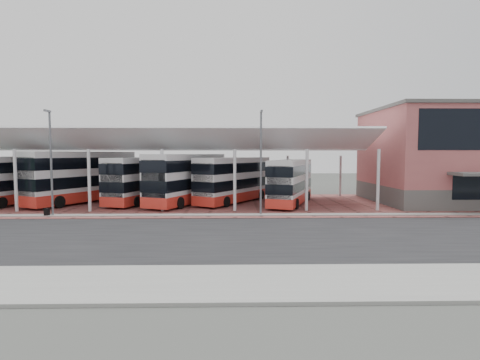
{
  "coord_description": "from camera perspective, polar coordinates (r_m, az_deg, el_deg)",
  "views": [
    {
      "loc": [
        -0.16,
        -22.44,
        4.8
      ],
      "look_at": [
        0.4,
        6.85,
        2.75
      ],
      "focal_mm": 28.0,
      "sensor_mm": 36.0,
      "label": 1
    }
  ],
  "objects": [
    {
      "name": "forecourt",
      "position": [
        35.82,
        2.37,
        -3.65
      ],
      "size": [
        72.0,
        16.0,
        0.06
      ],
      "primitive_type": "cube",
      "color": "brown",
      "rests_on": "ground"
    },
    {
      "name": "terminal",
      "position": [
        43.11,
        31.45,
        3.23
      ],
      "size": [
        18.4,
        14.4,
        9.25
      ],
      "color": "#54524F",
      "rests_on": "ground"
    },
    {
      "name": "lamp_east",
      "position": [
        28.8,
        3.21,
        3.12
      ],
      "size": [
        0.16,
        0.9,
        8.07
      ],
      "color": "#5B5D64",
      "rests_on": "ground"
    },
    {
      "name": "canopy",
      "position": [
        36.85,
        -10.27,
        5.49
      ],
      "size": [
        37.0,
        11.63,
        7.07
      ],
      "color": "silver",
      "rests_on": "ground"
    },
    {
      "name": "bus_0",
      "position": [
        41.76,
        -30.29,
        0.01
      ],
      "size": [
        5.43,
        11.17,
        4.49
      ],
      "rotation": [
        0.0,
        0.0,
        -0.28
      ],
      "color": "silver",
      "rests_on": "forecourt"
    },
    {
      "name": "lamp_west",
      "position": [
        31.87,
        -26.87,
        2.78
      ],
      "size": [
        0.16,
        0.9,
        8.07
      ],
      "color": "#5B5D64",
      "rests_on": "ground"
    },
    {
      "name": "bus_4",
      "position": [
        36.66,
        -0.86,
        -0.01
      ],
      "size": [
        7.65,
        10.34,
        4.38
      ],
      "rotation": [
        0.0,
        0.0,
        -0.55
      ],
      "color": "silver",
      "rests_on": "forecourt"
    },
    {
      "name": "suitcase",
      "position": [
        32.07,
        -27.36,
        -4.4
      ],
      "size": [
        0.36,
        0.25,
        0.61
      ],
      "primitive_type": "cube",
      "color": "black",
      "rests_on": "forecourt"
    },
    {
      "name": "yellow_line_far",
      "position": [
        16.45,
        -0.5,
        -12.87
      ],
      "size": [
        120.0,
        0.12,
        0.01
      ],
      "primitive_type": "cube",
      "color": "#C3BD0D",
      "rests_on": "road"
    },
    {
      "name": "north_kerb",
      "position": [
        29.03,
        -0.77,
        -5.38
      ],
      "size": [
        120.0,
        0.8,
        0.14
      ],
      "primitive_type": "cube",
      "color": "gray",
      "rests_on": "ground"
    },
    {
      "name": "bus_3",
      "position": [
        36.23,
        -7.97,
        0.17
      ],
      "size": [
        6.89,
        11.57,
        4.72
      ],
      "rotation": [
        0.0,
        0.0,
        -0.4
      ],
      "color": "silver",
      "rests_on": "forecourt"
    },
    {
      "name": "bus_5",
      "position": [
        35.68,
        7.76,
        -0.32
      ],
      "size": [
        5.66,
        10.3,
        4.17
      ],
      "rotation": [
        0.0,
        0.0,
        -0.35
      ],
      "color": "silver",
      "rests_on": "forecourt"
    },
    {
      "name": "sidewalk",
      "position": [
        14.25,
        -0.4,
        -15.39
      ],
      "size": [
        120.0,
        4.0,
        0.14
      ],
      "primitive_type": "cube",
      "color": "gray",
      "rests_on": "ground"
    },
    {
      "name": "yellow_line_near",
      "position": [
        16.16,
        -0.49,
        -13.18
      ],
      "size": [
        120.0,
        0.12,
        0.01
      ],
      "primitive_type": "cube",
      "color": "#C3BD0D",
      "rests_on": "road"
    },
    {
      "name": "ground",
      "position": [
        22.95,
        -0.68,
        -8.07
      ],
      "size": [
        140.0,
        140.0,
        0.0
      ],
      "primitive_type": "plane",
      "color": "#3E403C"
    },
    {
      "name": "bus_1",
      "position": [
        39.67,
        -22.89,
        0.4
      ],
      "size": [
        7.82,
        12.02,
        4.96
      ],
      "rotation": [
        0.0,
        0.0,
        -0.46
      ],
      "color": "silver",
      "rests_on": "forecourt"
    },
    {
      "name": "bus_2",
      "position": [
        37.88,
        -14.34,
        0.01
      ],
      "size": [
        5.61,
        10.92,
        4.4
      ],
      "rotation": [
        0.0,
        0.0,
        -0.31
      ],
      "color": "silver",
      "rests_on": "forecourt"
    },
    {
      "name": "road",
      "position": [
        21.97,
        -0.66,
        -8.59
      ],
      "size": [
        120.0,
        14.0,
        0.02
      ],
      "primitive_type": "cube",
      "color": "black",
      "rests_on": "ground"
    }
  ]
}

